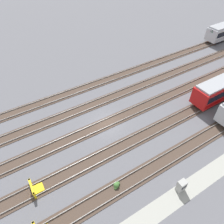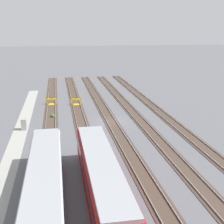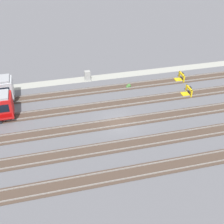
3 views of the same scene
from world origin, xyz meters
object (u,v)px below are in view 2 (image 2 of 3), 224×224
(bumper_stop_nearest_track, at_px, (51,102))
(weed_clump, at_px, (53,116))
(bumper_stop_near_inner_track, at_px, (76,102))
(electrical_cabinet, at_px, (24,124))
(subway_car_front_row_rightmost, at_px, (101,177))
(subway_car_front_row_leftmost, at_px, (45,181))

(bumper_stop_nearest_track, distance_m, weed_clump, 8.77)
(bumper_stop_near_inner_track, height_order, electrical_cabinet, electrical_cabinet)
(subway_car_front_row_rightmost, relative_size, bumper_stop_nearest_track, 8.99)
(subway_car_front_row_rightmost, xyz_separation_m, bumper_stop_near_inner_track, (-33.81, 0.01, -1.53))
(bumper_stop_nearest_track, bearing_deg, subway_car_front_row_rightmost, 7.54)
(subway_car_front_row_rightmost, bearing_deg, bumper_stop_nearest_track, -172.46)
(subway_car_front_row_rightmost, relative_size, weed_clump, 19.58)
(subway_car_front_row_rightmost, distance_m, bumper_stop_nearest_track, 35.13)
(bumper_stop_nearest_track, height_order, bumper_stop_near_inner_track, same)
(subway_car_front_row_leftmost, distance_m, weed_clump, 26.09)
(subway_car_front_row_leftmost, height_order, subway_car_front_row_rightmost, same)
(bumper_stop_near_inner_track, bearing_deg, bumper_stop_nearest_track, -102.03)
(subway_car_front_row_leftmost, xyz_separation_m, bumper_stop_near_inner_track, (-33.81, 4.66, -1.53))
(subway_car_front_row_rightmost, relative_size, bumper_stop_near_inner_track, 8.98)
(subway_car_front_row_rightmost, bearing_deg, electrical_cabinet, -157.77)
(subway_car_front_row_rightmost, relative_size, electrical_cabinet, 11.26)
(subway_car_front_row_leftmost, bearing_deg, bumper_stop_nearest_track, 179.92)
(bumper_stop_near_inner_track, xyz_separation_m, electrical_cabinet, (13.50, -8.31, 0.29))
(bumper_stop_near_inner_track, bearing_deg, weed_clump, -28.93)
(subway_car_front_row_leftmost, distance_m, bumper_stop_nearest_track, 34.83)
(weed_clump, bearing_deg, bumper_stop_nearest_track, -177.95)
(subway_car_front_row_rightmost, distance_m, bumper_stop_near_inner_track, 33.85)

